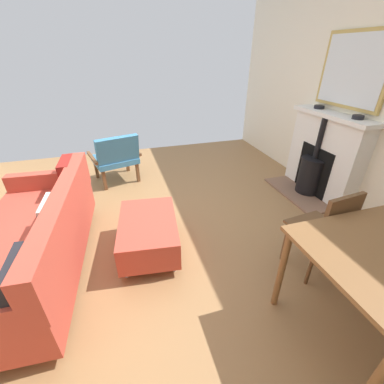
{
  "coord_description": "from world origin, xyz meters",
  "views": [
    {
      "loc": [
        0.05,
        2.43,
        1.8
      ],
      "look_at": [
        -0.53,
        0.48,
        0.65
      ],
      "focal_mm": 23.51,
      "sensor_mm": 36.0,
      "label": 1
    }
  ],
  "objects": [
    {
      "name": "sofa",
      "position": [
        0.89,
        0.39,
        0.34
      ],
      "size": [
        1.01,
        1.95,
        0.8
      ],
      "color": "#B2B2B7",
      "rests_on": "ground"
    },
    {
      "name": "fireplace",
      "position": [
        -2.55,
        -0.13,
        0.5
      ],
      "size": [
        0.63,
        1.19,
        1.12
      ],
      "color": "brown",
      "rests_on": "ground"
    },
    {
      "name": "ottoman",
      "position": [
        -0.1,
        0.42,
        0.23
      ],
      "size": [
        0.65,
        0.89,
        0.37
      ],
      "color": "#B2B2B7",
      "rests_on": "ground"
    },
    {
      "name": "armchair_accent",
      "position": [
        0.13,
        -1.27,
        0.43
      ],
      "size": [
        0.8,
        0.74,
        0.77
      ],
      "color": "brown",
      "rests_on": "ground"
    },
    {
      "name": "dining_chair_near_fireplace",
      "position": [
        -1.5,
        1.15,
        0.51
      ],
      "size": [
        0.44,
        0.44,
        0.86
      ],
      "color": "brown",
      "rests_on": "ground"
    },
    {
      "name": "mirror_over_mantel",
      "position": [
        -2.68,
        -0.13,
        1.6
      ],
      "size": [
        0.04,
        0.95,
        0.84
      ],
      "color": "tan"
    },
    {
      "name": "ground_plane",
      "position": [
        0.0,
        0.0,
        -0.0
      ],
      "size": [
        5.53,
        5.37,
        0.01
      ],
      "primitive_type": "cube",
      "color": "olive"
    },
    {
      "name": "mantel_bowl_near",
      "position": [
        -2.58,
        -0.42,
        1.15
      ],
      "size": [
        0.13,
        0.13,
        0.04
      ],
      "color": "black",
      "rests_on": "fireplace"
    },
    {
      "name": "mantel_bowl_far",
      "position": [
        -2.58,
        0.2,
        1.15
      ],
      "size": [
        0.13,
        0.13,
        0.04
      ],
      "color": "black",
      "rests_on": "fireplace"
    },
    {
      "name": "wall_left",
      "position": [
        -2.76,
        0.0,
        1.4
      ],
      "size": [
        0.12,
        5.37,
        2.79
      ],
      "primitive_type": "cube",
      "color": "silver",
      "rests_on": "ground"
    }
  ]
}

